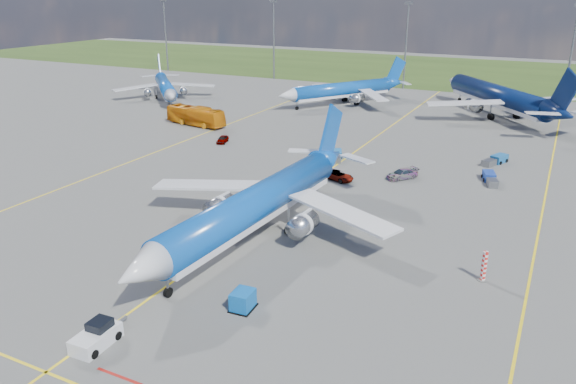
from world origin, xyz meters
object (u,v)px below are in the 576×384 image
at_px(apron_bus, 196,116).
at_px(baggage_tug_e, 496,160).
at_px(warning_post, 484,266).
at_px(service_car_a, 223,139).
at_px(bg_jet_n, 495,116).
at_px(baggage_tug_w, 490,178).
at_px(service_car_b, 338,175).
at_px(service_car_c, 402,174).
at_px(bg_jet_nw, 166,100).
at_px(bg_jet_nnw, 342,104).
at_px(main_airliner, 256,238).
at_px(pushback_tug, 97,336).
at_px(uld_container, 243,300).
at_px(baggage_tug_c, 337,156).

relative_size(apron_bus, baggage_tug_e, 2.38).
relative_size(warning_post, service_car_a, 0.80).
xyz_separation_m(bg_jet_n, baggage_tug_w, (5.20, -46.46, 0.56)).
distance_m(service_car_b, baggage_tug_e, 26.62).
bearing_deg(apron_bus, bg_jet_n, -46.25).
distance_m(service_car_b, service_car_c, 9.33).
relative_size(warning_post, bg_jet_nw, 0.08).
relative_size(bg_jet_nnw, service_car_b, 7.86).
relative_size(main_airliner, service_car_c, 8.84).
xyz_separation_m(pushback_tug, service_car_a, (-24.06, 55.27, -0.12)).
height_order(bg_jet_nnw, uld_container, bg_jet_nnw).
bearing_deg(service_car_c, bg_jet_nw, -168.89).
xyz_separation_m(baggage_tug_w, baggage_tug_e, (-0.49, 9.70, 0.02)).
xyz_separation_m(apron_bus, baggage_tug_w, (57.98, -10.56, -1.32)).
relative_size(baggage_tug_c, baggage_tug_e, 0.93).
relative_size(pushback_tug, uld_container, 2.67).
bearing_deg(service_car_c, pushback_tug, -64.05).
bearing_deg(bg_jet_nnw, service_car_a, -65.93).
bearing_deg(service_car_c, uld_container, -56.38).
height_order(warning_post, uld_container, warning_post).
distance_m(baggage_tug_w, baggage_tug_c, 23.80).
xyz_separation_m(bg_jet_nw, service_car_a, (34.82, -28.56, 0.64)).
bearing_deg(uld_container, apron_bus, 124.54).
xyz_separation_m(main_airliner, apron_bus, (-37.53, 41.84, 1.88)).
height_order(pushback_tug, service_car_c, pushback_tug).
distance_m(baggage_tug_c, baggage_tug_e, 24.83).
bearing_deg(baggage_tug_w, bg_jet_nnw, 115.04).
height_order(bg_jet_nw, baggage_tug_c, bg_jet_nw).
height_order(bg_jet_n, uld_container, bg_jet_n).
bearing_deg(bg_jet_nw, uld_container, -91.54).
bearing_deg(pushback_tug, baggage_tug_w, 65.72).
relative_size(warning_post, apron_bus, 0.22).
bearing_deg(service_car_b, bg_jet_nnw, 39.05).
bearing_deg(uld_container, main_airliner, 111.25).
bearing_deg(service_car_b, bg_jet_n, 3.65).
height_order(bg_jet_nw, baggage_tug_w, bg_jet_nw).
xyz_separation_m(warning_post, bg_jet_n, (-8.64, 76.58, -1.50)).
relative_size(bg_jet_nw, main_airliner, 0.81).
relative_size(bg_jet_nw, bg_jet_n, 0.74).
bearing_deg(baggage_tug_e, baggage_tug_w, -64.21).
xyz_separation_m(warning_post, bg_jet_nnw, (-42.92, 73.84, -1.50)).
bearing_deg(uld_container, service_car_a, 120.57).
bearing_deg(main_airliner, apron_bus, 134.95).
height_order(pushback_tug, service_car_b, pushback_tug).
height_order(bg_jet_nw, service_car_a, bg_jet_nw).
relative_size(service_car_a, service_car_b, 0.78).
xyz_separation_m(apron_bus, service_car_c, (46.36, -14.63, -1.17)).
xyz_separation_m(main_airliner, uld_container, (6.20, -13.18, 0.83)).
distance_m(bg_jet_n, main_airliner, 79.22).
xyz_separation_m(pushback_tug, baggage_tug_e, (21.19, 63.63, -0.17)).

